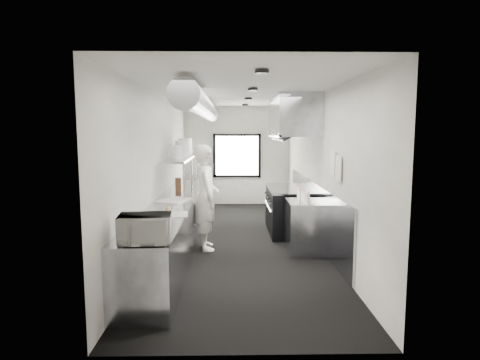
{
  "coord_description": "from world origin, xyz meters",
  "views": [
    {
      "loc": [
        -0.13,
        -7.64,
        2.12
      ],
      "look_at": [
        0.01,
        -0.2,
        1.21
      ],
      "focal_mm": 30.52,
      "sensor_mm": 36.0,
      "label": 1
    }
  ],
  "objects_px": {
    "plate_stack_b": "(182,149)",
    "squeeze_bottle_b": "(305,198)",
    "deli_tub_b": "(136,226)",
    "plate_stack_a": "(177,152)",
    "prep_counter": "(175,225)",
    "line_cook": "(206,197)",
    "exhaust_hood": "(293,117)",
    "microwave": "(145,229)",
    "deli_tub_a": "(135,227)",
    "cutting_board": "(175,200)",
    "small_plate": "(169,212)",
    "squeeze_bottle_a": "(308,198)",
    "squeeze_bottle_d": "(300,195)",
    "squeeze_bottle_e": "(299,193)",
    "range": "(288,210)",
    "knife_block": "(178,184)",
    "far_work_table": "(195,193)",
    "plate_stack_d": "(187,146)",
    "plate_stack_c": "(184,147)",
    "squeeze_bottle_c": "(303,196)",
    "bottle_station": "(306,227)",
    "pass_shelf": "(182,158)"
  },
  "relations": [
    {
      "from": "squeeze_bottle_a",
      "to": "squeeze_bottle_d",
      "type": "distance_m",
      "value": 0.46
    },
    {
      "from": "range",
      "to": "cutting_board",
      "type": "height_order",
      "value": "range"
    },
    {
      "from": "exhaust_hood",
      "to": "microwave",
      "type": "xyz_separation_m",
      "value": [
        -2.18,
        -3.98,
        -1.33
      ]
    },
    {
      "from": "microwave",
      "to": "squeeze_bottle_e",
      "type": "bearing_deg",
      "value": 47.42
    },
    {
      "from": "plate_stack_b",
      "to": "plate_stack_d",
      "type": "xyz_separation_m",
      "value": [
        -0.01,
        1.01,
        0.02
      ]
    },
    {
      "from": "squeeze_bottle_b",
      "to": "squeeze_bottle_d",
      "type": "xyz_separation_m",
      "value": [
        -0.03,
        0.36,
        -0.01
      ]
    },
    {
      "from": "cutting_board",
      "to": "squeeze_bottle_d",
      "type": "relative_size",
      "value": 3.71
    },
    {
      "from": "range",
      "to": "deli_tub_b",
      "type": "relative_size",
      "value": 12.56
    },
    {
      "from": "line_cook",
      "to": "squeeze_bottle_c",
      "type": "height_order",
      "value": "line_cook"
    },
    {
      "from": "exhaust_hood",
      "to": "squeeze_bottle_b",
      "type": "height_order",
      "value": "exhaust_hood"
    },
    {
      "from": "prep_counter",
      "to": "line_cook",
      "type": "relative_size",
      "value": 3.2
    },
    {
      "from": "deli_tub_a",
      "to": "cutting_board",
      "type": "distance_m",
      "value": 2.13
    },
    {
      "from": "deli_tub_b",
      "to": "squeeze_bottle_d",
      "type": "height_order",
      "value": "squeeze_bottle_d"
    },
    {
      "from": "exhaust_hood",
      "to": "prep_counter",
      "type": "xyz_separation_m",
      "value": [
        -2.25,
        -1.2,
        -1.94
      ]
    },
    {
      "from": "prep_counter",
      "to": "exhaust_hood",
      "type": "bearing_deg",
      "value": 28.11
    },
    {
      "from": "squeeze_bottle_d",
      "to": "small_plate",
      "type": "bearing_deg",
      "value": -153.5
    },
    {
      "from": "prep_counter",
      "to": "squeeze_bottle_b",
      "type": "distance_m",
      "value": 2.34
    },
    {
      "from": "plate_stack_b",
      "to": "squeeze_bottle_b",
      "type": "bearing_deg",
      "value": -37.14
    },
    {
      "from": "deli_tub_b",
      "to": "plate_stack_a",
      "type": "xyz_separation_m",
      "value": [
        0.11,
        3.02,
        0.76
      ]
    },
    {
      "from": "far_work_table",
      "to": "line_cook",
      "type": "xyz_separation_m",
      "value": [
        0.55,
        -3.67,
        0.49
      ]
    },
    {
      "from": "squeeze_bottle_b",
      "to": "squeeze_bottle_d",
      "type": "height_order",
      "value": "squeeze_bottle_b"
    },
    {
      "from": "small_plate",
      "to": "plate_stack_a",
      "type": "bearing_deg",
      "value": 93.85
    },
    {
      "from": "small_plate",
      "to": "squeeze_bottle_a",
      "type": "xyz_separation_m",
      "value": [
        2.21,
        0.61,
        0.09
      ]
    },
    {
      "from": "bottle_station",
      "to": "far_work_table",
      "type": "height_order",
      "value": "same"
    },
    {
      "from": "deli_tub_a",
      "to": "small_plate",
      "type": "bearing_deg",
      "value": 77.91
    },
    {
      "from": "pass_shelf",
      "to": "small_plate",
      "type": "relative_size",
      "value": 17.87
    },
    {
      "from": "knife_block",
      "to": "line_cook",
      "type": "bearing_deg",
      "value": -69.96
    },
    {
      "from": "plate_stack_c",
      "to": "squeeze_bottle_a",
      "type": "xyz_separation_m",
      "value": [
        2.31,
        -2.27,
        -0.76
      ]
    },
    {
      "from": "line_cook",
      "to": "exhaust_hood",
      "type": "bearing_deg",
      "value": -66.57
    },
    {
      "from": "range",
      "to": "plate_stack_b",
      "type": "height_order",
      "value": "plate_stack_b"
    },
    {
      "from": "pass_shelf",
      "to": "squeeze_bottle_a",
      "type": "height_order",
      "value": "pass_shelf"
    },
    {
      "from": "knife_block",
      "to": "squeeze_bottle_b",
      "type": "distance_m",
      "value": 2.75
    },
    {
      "from": "prep_counter",
      "to": "plate_stack_d",
      "type": "height_order",
      "value": "plate_stack_d"
    },
    {
      "from": "exhaust_hood",
      "to": "bottle_station",
      "type": "distance_m",
      "value": 2.39
    },
    {
      "from": "deli_tub_b",
      "to": "plate_stack_a",
      "type": "distance_m",
      "value": 3.11
    },
    {
      "from": "plate_stack_d",
      "to": "squeeze_bottle_e",
      "type": "distance_m",
      "value": 3.29
    },
    {
      "from": "squeeze_bottle_c",
      "to": "exhaust_hood",
      "type": "bearing_deg",
      "value": 89.97
    },
    {
      "from": "bottle_station",
      "to": "squeeze_bottle_d",
      "type": "bearing_deg",
      "value": 116.89
    },
    {
      "from": "deli_tub_a",
      "to": "plate_stack_a",
      "type": "height_order",
      "value": "plate_stack_a"
    },
    {
      "from": "line_cook",
      "to": "squeeze_bottle_d",
      "type": "relative_size",
      "value": 11.37
    },
    {
      "from": "exhaust_hood",
      "to": "knife_block",
      "type": "height_order",
      "value": "exhaust_hood"
    },
    {
      "from": "deli_tub_a",
      "to": "squeeze_bottle_c",
      "type": "relative_size",
      "value": 0.7
    },
    {
      "from": "bottle_station",
      "to": "plate_stack_d",
      "type": "height_order",
      "value": "plate_stack_d"
    },
    {
      "from": "cutting_board",
      "to": "squeeze_bottle_b",
      "type": "bearing_deg",
      "value": -7.37
    },
    {
      "from": "far_work_table",
      "to": "cutting_board",
      "type": "relative_size",
      "value": 1.97
    },
    {
      "from": "pass_shelf",
      "to": "plate_stack_b",
      "type": "xyz_separation_m",
      "value": [
        0.01,
        -0.17,
        0.2
      ]
    },
    {
      "from": "plate_stack_b",
      "to": "knife_block",
      "type": "bearing_deg",
      "value": -101.59
    },
    {
      "from": "plate_stack_a",
      "to": "plate_stack_b",
      "type": "relative_size",
      "value": 0.77
    },
    {
      "from": "microwave",
      "to": "squeeze_bottle_b",
      "type": "bearing_deg",
      "value": 42.06
    },
    {
      "from": "far_work_table",
      "to": "plate_stack_d",
      "type": "height_order",
      "value": "plate_stack_d"
    }
  ]
}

